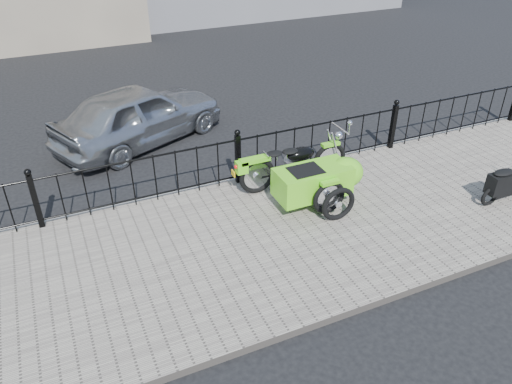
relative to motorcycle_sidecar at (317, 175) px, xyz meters
name	(u,v)px	position (x,y,z in m)	size (l,w,h in m)	color
ground	(268,223)	(-1.04, -0.19, -0.59)	(120.00, 120.00, 0.00)	black
sidewalk	(281,236)	(-1.04, -0.69, -0.53)	(30.00, 3.80, 0.12)	slate
curb	(236,181)	(-1.04, 1.25, -0.53)	(30.00, 0.10, 0.12)	gray
iron_fence	(238,160)	(-1.04, 1.11, -0.01)	(14.11, 0.11, 1.08)	black
motorcycle_sidecar	(317,175)	(0.00, 0.00, 0.00)	(2.28, 1.48, 0.98)	black
scooter	(510,183)	(3.04, -1.43, -0.12)	(1.37, 0.40, 0.93)	black
spare_tire	(338,204)	(-0.01, -0.72, -0.17)	(0.62, 0.62, 0.09)	black
sedan_car	(139,114)	(-2.26, 3.79, 0.06)	(1.55, 3.84, 1.31)	#A3A6AA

